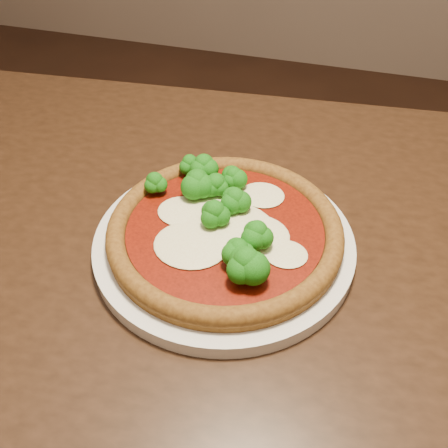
# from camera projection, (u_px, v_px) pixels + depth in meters

# --- Properties ---
(floor) EXTENTS (4.00, 4.00, 0.00)m
(floor) POSITION_uv_depth(u_px,v_px,m) (184.00, 384.00, 1.30)
(floor) COLOR black
(floor) RESTS_ON ground
(dining_table) EXTENTS (1.41, 0.95, 0.75)m
(dining_table) POSITION_uv_depth(u_px,v_px,m) (265.00, 311.00, 0.66)
(dining_table) COLOR black
(dining_table) RESTS_ON floor
(plate) EXTENTS (0.32, 0.32, 0.02)m
(plate) POSITION_uv_depth(u_px,v_px,m) (224.00, 243.00, 0.61)
(plate) COLOR silver
(plate) RESTS_ON dining_table
(pizza) EXTENTS (0.28, 0.28, 0.06)m
(pizza) POSITION_uv_depth(u_px,v_px,m) (224.00, 226.00, 0.60)
(pizza) COLOR brown
(pizza) RESTS_ON plate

